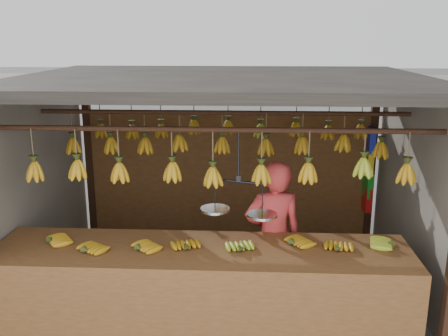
{
  "coord_description": "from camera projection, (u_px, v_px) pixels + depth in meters",
  "views": [
    {
      "loc": [
        0.3,
        -5.35,
        2.81
      ],
      "look_at": [
        0.0,
        0.3,
        1.3
      ],
      "focal_mm": 40.0,
      "sensor_mm": 36.0,
      "label": 1
    }
  ],
  "objects": [
    {
      "name": "ground",
      "position": [
        223.0,
        280.0,
        5.9
      ],
      "size": [
        80.0,
        80.0,
        0.0
      ],
      "primitive_type": "plane",
      "color": "#5B5B57"
    },
    {
      "name": "stall",
      "position": [
        224.0,
        111.0,
        5.71
      ],
      "size": [
        4.3,
        3.3,
        2.4
      ],
      "color": "black",
      "rests_on": "ground"
    },
    {
      "name": "counter",
      "position": [
        201.0,
        273.0,
        4.53
      ],
      "size": [
        3.88,
        0.88,
        0.96
      ],
      "color": "brown",
      "rests_on": "ground"
    },
    {
      "name": "hanging_bananas",
      "position": [
        223.0,
        147.0,
        5.48
      ],
      "size": [
        3.55,
        2.23,
        0.39
      ],
      "color": "#B07B12",
      "rests_on": "ground"
    },
    {
      "name": "balance_scale",
      "position": [
        238.0,
        208.0,
        4.6
      ],
      "size": [
        0.71,
        0.4,
        0.79
      ],
      "color": "black",
      "rests_on": "ground"
    },
    {
      "name": "vendor",
      "position": [
        273.0,
        238.0,
        5.09
      ],
      "size": [
        0.65,
        0.48,
        1.62
      ],
      "primitive_type": "imported",
      "rotation": [
        0.0,
        0.0,
        3.32
      ],
      "color": "#BF3333",
      "rests_on": "ground"
    },
    {
      "name": "bag_bundles",
      "position": [
        369.0,
        171.0,
        6.85
      ],
      "size": [
        0.08,
        0.26,
        1.17
      ],
      "color": "#1426BF",
      "rests_on": "ground"
    }
  ]
}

